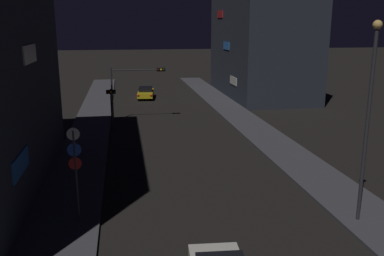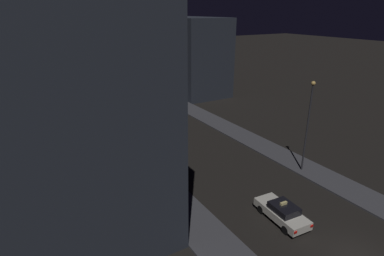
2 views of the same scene
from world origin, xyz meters
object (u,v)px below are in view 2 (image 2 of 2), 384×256
taxi (282,212)px  street_lamp_near_block (308,120)px  far_car (115,96)px  traffic_light_left_kerb (123,112)px  traffic_light_overhead (128,96)px  sign_pole_left (181,168)px

taxi → street_lamp_near_block: street_lamp_near_block is taller
far_car → street_lamp_near_block: bearing=-77.7°
traffic_light_left_kerb → street_lamp_near_block: street_lamp_near_block is taller
far_car → traffic_light_overhead: 12.53m
traffic_light_overhead → sign_pole_left: traffic_light_overhead is taller
traffic_light_left_kerb → taxi: bearing=-80.8°
taxi → street_lamp_near_block: size_ratio=0.52×
traffic_light_overhead → traffic_light_left_kerb: 4.10m
sign_pole_left → taxi: bearing=-52.0°
traffic_light_left_kerb → street_lamp_near_block: size_ratio=0.40×
traffic_light_overhead → far_car: bearing=81.8°
taxi → sign_pole_left: bearing=128.0°
taxi → sign_pole_left: 8.47m
sign_pole_left → street_lamp_near_block: street_lamp_near_block is taller
traffic_light_left_kerb → far_car: bearing=76.4°
taxi → traffic_light_overhead: bearing=94.0°
sign_pole_left → traffic_light_overhead: bearing=81.4°
traffic_light_overhead → traffic_light_left_kerb: traffic_light_overhead is taller
sign_pole_left → street_lamp_near_block: size_ratio=0.49×
taxi → traffic_light_overhead: 27.60m
street_lamp_near_block → traffic_light_overhead: bearing=112.2°
far_car → traffic_light_overhead: size_ratio=0.92×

